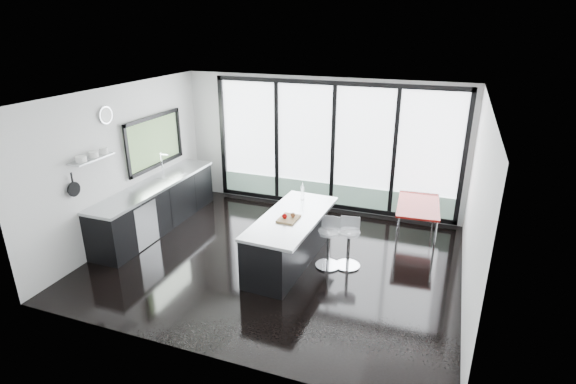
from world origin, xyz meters
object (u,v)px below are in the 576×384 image
at_px(bar_stool_far, 348,249).
at_px(red_table, 417,221).
at_px(bar_stool_near, 328,249).
at_px(island, 288,239).

distance_m(bar_stool_far, red_table, 1.74).
bearing_deg(bar_stool_near, bar_stool_far, 18.69).
bearing_deg(bar_stool_far, bar_stool_near, -167.18).
relative_size(island, red_table, 1.70).
relative_size(bar_stool_far, red_table, 0.51).
relative_size(bar_stool_near, red_table, 0.51).
height_order(bar_stool_near, bar_stool_far, bar_stool_near).
bearing_deg(bar_stool_near, island, -171.39).
distance_m(island, bar_stool_far, 1.01).
relative_size(bar_stool_near, bar_stool_far, 1.01).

